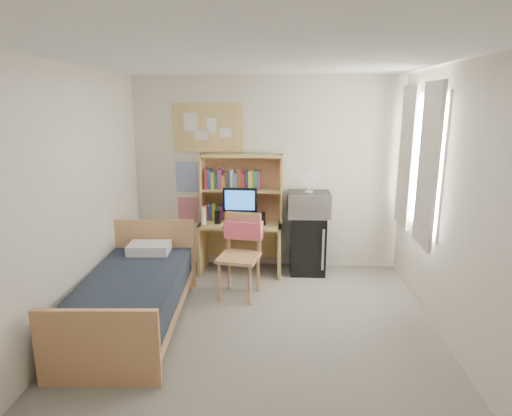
# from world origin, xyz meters

# --- Properties ---
(floor) EXTENTS (3.60, 4.20, 0.02)m
(floor) POSITION_xyz_m (0.00, 0.00, -0.01)
(floor) COLOR gray
(floor) RESTS_ON ground
(ceiling) EXTENTS (3.60, 4.20, 0.02)m
(ceiling) POSITION_xyz_m (0.00, 0.00, 2.60)
(ceiling) COLOR white
(ceiling) RESTS_ON wall_back
(wall_back) EXTENTS (3.60, 0.04, 2.60)m
(wall_back) POSITION_xyz_m (0.00, 2.10, 1.30)
(wall_back) COLOR silver
(wall_back) RESTS_ON floor
(wall_front) EXTENTS (3.60, 0.04, 2.60)m
(wall_front) POSITION_xyz_m (0.00, -2.10, 1.30)
(wall_front) COLOR silver
(wall_front) RESTS_ON floor
(wall_left) EXTENTS (0.04, 4.20, 2.60)m
(wall_left) POSITION_xyz_m (-1.80, 0.00, 1.30)
(wall_left) COLOR silver
(wall_left) RESTS_ON floor
(wall_right) EXTENTS (0.04, 4.20, 2.60)m
(wall_right) POSITION_xyz_m (1.80, 0.00, 1.30)
(wall_right) COLOR silver
(wall_right) RESTS_ON floor
(window_unit) EXTENTS (0.10, 1.40, 1.70)m
(window_unit) POSITION_xyz_m (1.75, 1.20, 1.60)
(window_unit) COLOR white
(window_unit) RESTS_ON wall_right
(curtain_left) EXTENTS (0.04, 0.55, 1.70)m
(curtain_left) POSITION_xyz_m (1.72, 0.80, 1.60)
(curtain_left) COLOR beige
(curtain_left) RESTS_ON wall_right
(curtain_right) EXTENTS (0.04, 0.55, 1.70)m
(curtain_right) POSITION_xyz_m (1.72, 1.60, 1.60)
(curtain_right) COLOR beige
(curtain_right) RESTS_ON wall_right
(bulletin_board) EXTENTS (0.94, 0.03, 0.64)m
(bulletin_board) POSITION_xyz_m (-0.78, 2.08, 1.92)
(bulletin_board) COLOR tan
(bulletin_board) RESTS_ON wall_back
(poster_wave) EXTENTS (0.30, 0.01, 0.42)m
(poster_wave) POSITION_xyz_m (-1.10, 2.09, 1.25)
(poster_wave) COLOR #2948A5
(poster_wave) RESTS_ON wall_back
(poster_japan) EXTENTS (0.28, 0.01, 0.36)m
(poster_japan) POSITION_xyz_m (-1.10, 2.09, 0.78)
(poster_japan) COLOR #C02241
(poster_japan) RESTS_ON wall_back
(desk) EXTENTS (1.11, 0.58, 0.68)m
(desk) POSITION_xyz_m (-0.33, 1.80, 0.34)
(desk) COLOR tan
(desk) RESTS_ON floor
(desk_chair) EXTENTS (0.58, 0.58, 0.99)m
(desk_chair) POSITION_xyz_m (-0.27, 1.01, 0.49)
(desk_chair) COLOR tan
(desk_chair) RESTS_ON floor
(mini_fridge) EXTENTS (0.47, 0.47, 0.79)m
(mini_fridge) POSITION_xyz_m (0.57, 1.84, 0.40)
(mini_fridge) COLOR black
(mini_fridge) RESTS_ON floor
(bed) EXTENTS (1.07, 1.97, 0.53)m
(bed) POSITION_xyz_m (-1.28, 0.24, 0.26)
(bed) COLOR black
(bed) RESTS_ON floor
(hutch) EXTENTS (1.11, 0.31, 0.90)m
(hutch) POSITION_xyz_m (-0.32, 1.95, 1.13)
(hutch) COLOR tan
(hutch) RESTS_ON desk
(monitor) EXTENTS (0.45, 0.05, 0.47)m
(monitor) POSITION_xyz_m (-0.33, 1.74, 0.92)
(monitor) COLOR black
(monitor) RESTS_ON desk
(keyboard) EXTENTS (0.40, 0.14, 0.02)m
(keyboard) POSITION_xyz_m (-0.33, 1.60, 0.69)
(keyboard) COLOR black
(keyboard) RESTS_ON desk
(speaker_left) EXTENTS (0.07, 0.07, 0.17)m
(speaker_left) POSITION_xyz_m (-0.63, 1.75, 0.77)
(speaker_left) COLOR black
(speaker_left) RESTS_ON desk
(speaker_right) EXTENTS (0.07, 0.07, 0.17)m
(speaker_right) POSITION_xyz_m (-0.03, 1.73, 0.77)
(speaker_right) COLOR black
(speaker_right) RESTS_ON desk
(water_bottle) EXTENTS (0.07, 0.07, 0.23)m
(water_bottle) POSITION_xyz_m (-0.81, 1.71, 0.80)
(water_bottle) COLOR white
(water_bottle) RESTS_ON desk
(hoodie) EXTENTS (0.47, 0.22, 0.22)m
(hoodie) POSITION_xyz_m (-0.23, 1.21, 0.77)
(hoodie) COLOR #FF6175
(hoodie) RESTS_ON desk_chair
(microwave) EXTENTS (0.55, 0.42, 0.32)m
(microwave) POSITION_xyz_m (0.57, 1.82, 0.95)
(microwave) COLOR silver
(microwave) RESTS_ON mini_fridge
(desk_fan) EXTENTS (0.22, 0.22, 0.27)m
(desk_fan) POSITION_xyz_m (0.57, 1.82, 1.24)
(desk_fan) COLOR white
(desk_fan) RESTS_ON microwave
(pillow) EXTENTS (0.49, 0.36, 0.11)m
(pillow) POSITION_xyz_m (-1.33, 0.99, 0.58)
(pillow) COLOR white
(pillow) RESTS_ON bed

